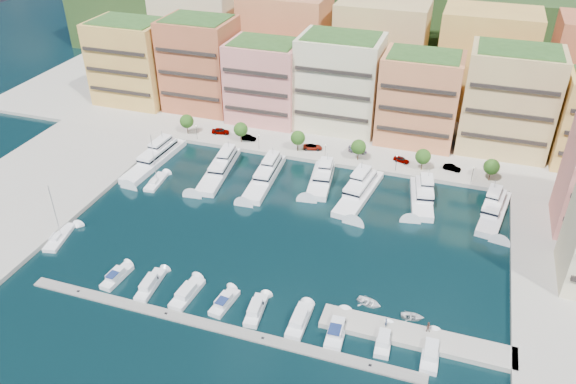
{
  "coord_description": "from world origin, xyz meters",
  "views": [
    {
      "loc": [
        30.67,
        -90.95,
        70.25
      ],
      "look_at": [
        -1.51,
        5.82,
        6.0
      ],
      "focal_mm": 35.0,
      "sensor_mm": 36.0,
      "label": 1
    }
  ],
  "objects_px": {
    "sailboat_2": "(156,182)",
    "yacht_5": "(422,196)",
    "tender_2": "(412,317)",
    "cruiser_9": "(431,352)",
    "tree_3": "(359,147)",
    "lamppost_4": "(473,172)",
    "yacht_3": "(322,178)",
    "cruiser_5": "(256,310)",
    "yacht_0": "(156,158)",
    "cruiser_6": "(299,321)",
    "yacht_6": "(494,210)",
    "car_0": "(221,131)",
    "lamppost_0": "(196,130)",
    "cruiser_1": "(117,277)",
    "car_2": "(313,147)",
    "yacht_4": "(360,191)",
    "tree_0": "(187,121)",
    "yacht_2": "(266,175)",
    "car_4": "(401,159)",
    "person_0": "(386,322)",
    "yacht_1": "(220,168)",
    "lamppost_3": "(396,160)",
    "tree_5": "(492,167)",
    "car_5": "(452,168)",
    "sailboat_0": "(59,238)",
    "lamppost_2": "(325,150)",
    "tender_0": "(369,302)",
    "tree_4": "(423,157)",
    "cruiser_7": "(337,330)",
    "cruiser_2": "(150,285)",
    "person_1": "(428,327)",
    "cruiser_3": "(187,294)",
    "car_3": "(358,150)",
    "tree_2": "(298,138)",
    "car_1": "(248,138)",
    "tree_1": "(241,129)"
  },
  "relations": [
    {
      "from": "tree_0",
      "to": "yacht_2",
      "type": "bearing_deg",
      "value": -27.21
    },
    {
      "from": "cruiser_7",
      "to": "car_4",
      "type": "relative_size",
      "value": 2.19
    },
    {
      "from": "sailboat_2",
      "to": "yacht_6",
      "type": "bearing_deg",
      "value": 8.77
    },
    {
      "from": "tree_3",
      "to": "lamppost_4",
      "type": "relative_size",
      "value": 1.35
    },
    {
      "from": "car_4",
      "to": "person_0",
      "type": "xyz_separation_m",
      "value": [
        6.23,
        -57.6,
        0.2
      ]
    },
    {
      "from": "yacht_6",
      "to": "car_0",
      "type": "distance_m",
      "value": 74.53
    },
    {
      "from": "lamppost_3",
      "to": "person_0",
      "type": "bearing_deg",
      "value": -82.54
    },
    {
      "from": "lamppost_0",
      "to": "cruiser_1",
      "type": "height_order",
      "value": "lamppost_0"
    },
    {
      "from": "tree_0",
      "to": "cruiser_2",
      "type": "relative_size",
      "value": 0.63
    },
    {
      "from": "tree_0",
      "to": "yacht_3",
      "type": "xyz_separation_m",
      "value": [
        41.76,
        -11.85,
        -3.53
      ]
    },
    {
      "from": "tree_1",
      "to": "tree_0",
      "type": "bearing_deg",
      "value": 180.0
    },
    {
      "from": "yacht_4",
      "to": "yacht_3",
      "type": "bearing_deg",
      "value": 165.23
    },
    {
      "from": "yacht_4",
      "to": "cruiser_6",
      "type": "distance_m",
      "value": 43.65
    },
    {
      "from": "cruiser_7",
      "to": "tender_0",
      "type": "xyz_separation_m",
      "value": [
        3.82,
        8.33,
        -0.11
      ]
    },
    {
      "from": "lamppost_4",
      "to": "person_1",
      "type": "distance_m",
      "value": 51.91
    },
    {
      "from": "yacht_3",
      "to": "cruiser_7",
      "type": "bearing_deg",
      "value": -71.48
    },
    {
      "from": "tree_4",
      "to": "cruiser_3",
      "type": "height_order",
      "value": "tree_4"
    },
    {
      "from": "lamppost_3",
      "to": "cruiser_7",
      "type": "xyz_separation_m",
      "value": [
        -0.74,
        -55.82,
        -3.26
      ]
    },
    {
      "from": "yacht_0",
      "to": "car_4",
      "type": "height_order",
      "value": "yacht_0"
    },
    {
      "from": "yacht_4",
      "to": "yacht_6",
      "type": "xyz_separation_m",
      "value": [
        29.85,
        1.39,
        0.12
      ]
    },
    {
      "from": "sailboat_2",
      "to": "yacht_5",
      "type": "bearing_deg",
      "value": 11.73
    },
    {
      "from": "lamppost_0",
      "to": "sailboat_2",
      "type": "xyz_separation_m",
      "value": [
        0.1,
        -22.7,
        -3.51
      ]
    },
    {
      "from": "yacht_4",
      "to": "cruiser_6",
      "type": "xyz_separation_m",
      "value": [
        -1.0,
        -43.64,
        -0.54
      ]
    },
    {
      "from": "lamppost_3",
      "to": "tender_0",
      "type": "bearing_deg",
      "value": -86.29
    },
    {
      "from": "tree_5",
      "to": "car_5",
      "type": "xyz_separation_m",
      "value": [
        -8.83,
        2.2,
        -3.04
      ]
    },
    {
      "from": "cruiser_2",
      "to": "sailboat_2",
      "type": "height_order",
      "value": "sailboat_2"
    },
    {
      "from": "cruiser_3",
      "to": "sailboat_2",
      "type": "bearing_deg",
      "value": 127.31
    },
    {
      "from": "tender_2",
      "to": "cruiser_9",
      "type": "bearing_deg",
      "value": -159.35
    },
    {
      "from": "tree_0",
      "to": "cruiser_1",
      "type": "bearing_deg",
      "value": -75.86
    },
    {
      "from": "sailboat_0",
      "to": "person_0",
      "type": "xyz_separation_m",
      "value": [
        68.62,
        -4.11,
        1.58
      ]
    },
    {
      "from": "yacht_3",
      "to": "cruiser_5",
      "type": "xyz_separation_m",
      "value": [
        0.92,
        -46.24,
        -0.66
      ]
    },
    {
      "from": "yacht_1",
      "to": "person_1",
      "type": "height_order",
      "value": "yacht_1"
    },
    {
      "from": "tree_3",
      "to": "yacht_0",
      "type": "relative_size",
      "value": 0.23
    },
    {
      "from": "tender_0",
      "to": "car_2",
      "type": "xyz_separation_m",
      "value": [
        -25.61,
        51.81,
        1.23
      ]
    },
    {
      "from": "tree_5",
      "to": "yacht_2",
      "type": "height_order",
      "value": "tree_5"
    },
    {
      "from": "yacht_1",
      "to": "cruiser_2",
      "type": "distance_m",
      "value": 43.49
    },
    {
      "from": "yacht_0",
      "to": "cruiser_6",
      "type": "bearing_deg",
      "value": -39.42
    },
    {
      "from": "tree_4",
      "to": "car_0",
      "type": "distance_m",
      "value": 55.47
    },
    {
      "from": "lamppost_2",
      "to": "cruiser_9",
      "type": "bearing_deg",
      "value": -59.6
    },
    {
      "from": "cruiser_5",
      "to": "tree_2",
      "type": "bearing_deg",
      "value": 100.42
    },
    {
      "from": "cruiser_2",
      "to": "person_1",
      "type": "xyz_separation_m",
      "value": [
        49.86,
        4.1,
        1.43
      ]
    },
    {
      "from": "yacht_1",
      "to": "lamppost_3",
      "type": "bearing_deg",
      "value": 16.92
    },
    {
      "from": "cruiser_6",
      "to": "sailboat_0",
      "type": "distance_m",
      "value": 54.82
    },
    {
      "from": "yacht_6",
      "to": "car_2",
      "type": "bearing_deg",
      "value": 161.85
    },
    {
      "from": "sailboat_2",
      "to": "car_0",
      "type": "height_order",
      "value": "sailboat_2"
    },
    {
      "from": "cruiser_1",
      "to": "sailboat_0",
      "type": "bearing_deg",
      "value": 158.83
    },
    {
      "from": "tree_5",
      "to": "car_1",
      "type": "relative_size",
      "value": 1.35
    },
    {
      "from": "cruiser_1",
      "to": "tender_0",
      "type": "distance_m",
      "value": 47.18
    },
    {
      "from": "yacht_2",
      "to": "cruiser_5",
      "type": "distance_m",
      "value": 45.72
    },
    {
      "from": "lamppost_3",
      "to": "car_3",
      "type": "xyz_separation_m",
      "value": [
        -10.91,
        6.32,
        -2.13
      ]
    }
  ]
}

